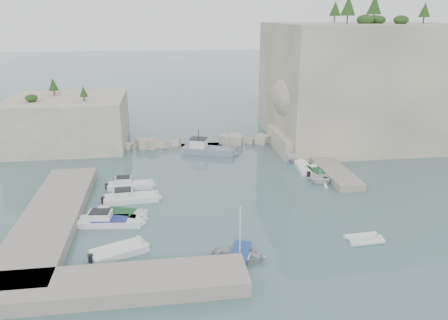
{
  "coord_description": "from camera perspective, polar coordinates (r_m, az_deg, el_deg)",
  "views": [
    {
      "loc": [
        -6.38,
        -39.08,
        18.27
      ],
      "look_at": [
        0.0,
        6.0,
        3.0
      ],
      "focal_mm": 35.0,
      "sensor_mm": 36.0,
      "label": 1
    }
  ],
  "objects": [
    {
      "name": "ground",
      "position": [
        43.61,
        1.11,
        -6.23
      ],
      "size": [
        400.0,
        400.0,
        0.0
      ],
      "primitive_type": "plane",
      "color": "#476B6B",
      "rests_on": "ground"
    },
    {
      "name": "cliff_east",
      "position": [
        69.37,
        17.34,
        9.62
      ],
      "size": [
        26.0,
        22.0,
        17.0
      ],
      "primitive_type": "cube",
      "color": "beige",
      "rests_on": "ground"
    },
    {
      "name": "cliff_terrace",
      "position": [
        62.64,
        10.3,
        2.47
      ],
      "size": [
        8.0,
        10.0,
        2.5
      ],
      "primitive_type": "cube",
      "color": "beige",
      "rests_on": "ground"
    },
    {
      "name": "outcrop_west",
      "position": [
        67.15,
        -19.62,
        4.75
      ],
      "size": [
        16.0,
        14.0,
        7.0
      ],
      "primitive_type": "cube",
      "color": "beige",
      "rests_on": "ground"
    },
    {
      "name": "quay_west",
      "position": [
        43.32,
        -21.63,
        -7.01
      ],
      "size": [
        5.0,
        24.0,
        1.1
      ],
      "primitive_type": "cube",
      "color": "#9E9689",
      "rests_on": "ground"
    },
    {
      "name": "quay_south",
      "position": [
        32.15,
        -13.64,
        -15.5
      ],
      "size": [
        18.0,
        4.0,
        1.1
      ],
      "primitive_type": "cube",
      "color": "#9E9689",
      "rests_on": "ground"
    },
    {
      "name": "ledge_east",
      "position": [
        55.89,
        13.25,
        -0.62
      ],
      "size": [
        3.0,
        16.0,
        0.8
      ],
      "primitive_type": "cube",
      "color": "#9E9689",
      "rests_on": "ground"
    },
    {
      "name": "breakwater",
      "position": [
        63.78,
        -2.91,
        2.53
      ],
      "size": [
        28.0,
        3.0,
        1.4
      ],
      "primitive_type": "cube",
      "color": "beige",
      "rests_on": "ground"
    },
    {
      "name": "motorboat_a",
      "position": [
        49.51,
        -12.09,
        -3.55
      ],
      "size": [
        5.43,
        1.73,
        1.4
      ],
      "primitive_type": null,
      "rotation": [
        0.0,
        0.0,
        0.02
      ],
      "color": "silver",
      "rests_on": "ground"
    },
    {
      "name": "motorboat_b",
      "position": [
        46.16,
        -11.95,
        -5.2
      ],
      "size": [
        6.16,
        2.34,
        1.4
      ],
      "primitive_type": null,
      "rotation": [
        0.0,
        0.0,
        0.06
      ],
      "color": "white",
      "rests_on": "ground"
    },
    {
      "name": "motorboat_c",
      "position": [
        42.81,
        -13.42,
        -7.27
      ],
      "size": [
        5.81,
        3.79,
        0.7
      ],
      "primitive_type": null,
      "rotation": [
        0.0,
        0.0,
        -0.36
      ],
      "color": "silver",
      "rests_on": "ground"
    },
    {
      "name": "motorboat_d",
      "position": [
        41.66,
        -14.61,
        -8.12
      ],
      "size": [
        6.56,
        2.64,
        1.4
      ],
      "primitive_type": null,
      "rotation": [
        0.0,
        0.0,
        -0.12
      ],
      "color": "white",
      "rests_on": "ground"
    },
    {
      "name": "motorboat_e",
      "position": [
        36.77,
        -13.48,
        -11.82
      ],
      "size": [
        5.23,
        3.78,
        0.7
      ],
      "primitive_type": null,
      "rotation": [
        0.0,
        0.0,
        0.42
      ],
      "color": "white",
      "rests_on": "ground"
    },
    {
      "name": "rowboat",
      "position": [
        35.19,
        2.06,
        -12.75
      ],
      "size": [
        5.0,
        4.27,
        0.88
      ],
      "primitive_type": "imported",
      "rotation": [
        0.0,
        0.0,
        1.23
      ],
      "color": "silver",
      "rests_on": "ground"
    },
    {
      "name": "inflatable_dinghy",
      "position": [
        39.44,
        17.76,
        -10.03
      ],
      "size": [
        3.33,
        1.74,
        0.44
      ],
      "primitive_type": null,
      "rotation": [
        0.0,
        0.0,
        0.05
      ],
      "color": "silver",
      "rests_on": "ground"
    },
    {
      "name": "tender_east_a",
      "position": [
        50.78,
        12.53,
        -3.01
      ],
      "size": [
        3.41,
        2.97,
        1.76
      ],
      "primitive_type": "imported",
      "rotation": [
        0.0,
        0.0,
        1.54
      ],
      "color": "white",
      "rests_on": "ground"
    },
    {
      "name": "tender_east_b",
      "position": [
        53.26,
        12.19,
        -1.96
      ],
      "size": [
        1.73,
        4.7,
        0.7
      ],
      "primitive_type": null,
      "rotation": [
        0.0,
        0.0,
        1.6
      ],
      "color": "white",
      "rests_on": "ground"
    },
    {
      "name": "tender_east_c",
      "position": [
        54.63,
        10.38,
        -1.32
      ],
      "size": [
        1.89,
        4.9,
        0.7
      ],
      "primitive_type": null,
      "rotation": [
        0.0,
        0.0,
        1.5
      ],
      "color": "white",
      "rests_on": "ground"
    },
    {
      "name": "tender_east_d",
      "position": [
        57.9,
        10.05,
        -0.15
      ],
      "size": [
        4.62,
        2.18,
        1.72
      ],
      "primitive_type": "imported",
      "rotation": [
        0.0,
        0.0,
        1.69
      ],
      "color": "white",
      "rests_on": "ground"
    },
    {
      "name": "work_boat",
      "position": [
        60.21,
        -1.97,
        0.87
      ],
      "size": [
        8.33,
        5.1,
        2.2
      ],
      "primitive_type": null,
      "rotation": [
        0.0,
        0.0,
        -0.37
      ],
      "color": "slate",
      "rests_on": "ground"
    },
    {
      "name": "rowboat_mast",
      "position": [
        33.94,
        2.11,
        -9.08
      ],
      "size": [
        0.1,
        0.1,
        4.2
      ],
      "primitive_type": "cylinder",
      "color": "white",
      "rests_on": "rowboat"
    },
    {
      "name": "vegetation",
      "position": [
        67.94,
        13.47,
        17.77
      ],
      "size": [
        53.48,
        13.88,
        13.4
      ],
      "color": "#1E4219",
      "rests_on": "ground"
    }
  ]
}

